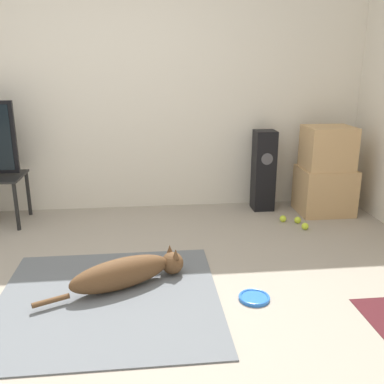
# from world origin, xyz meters

# --- Properties ---
(ground_plane) EXTENTS (12.00, 12.00, 0.00)m
(ground_plane) POSITION_xyz_m (0.00, 0.00, 0.00)
(ground_plane) COLOR #9E9384
(wall_back) EXTENTS (8.00, 0.06, 2.55)m
(wall_back) POSITION_xyz_m (0.00, 2.10, 1.27)
(wall_back) COLOR silver
(wall_back) RESTS_ON ground_plane
(area_rug) EXTENTS (1.46, 1.40, 0.01)m
(area_rug) POSITION_xyz_m (0.00, 0.15, 0.01)
(area_rug) COLOR slate
(area_rug) RESTS_ON ground_plane
(dog) EXTENTS (0.99, 0.52, 0.22)m
(dog) POSITION_xyz_m (0.13, 0.30, 0.12)
(dog) COLOR brown
(dog) RESTS_ON area_rug
(frisbee) EXTENTS (0.21, 0.21, 0.03)m
(frisbee) POSITION_xyz_m (0.96, 0.05, 0.01)
(frisbee) COLOR blue
(frisbee) RESTS_ON ground_plane
(cardboard_box_lower) EXTENTS (0.54, 0.45, 0.47)m
(cardboard_box_lower) POSITION_xyz_m (2.11, 1.68, 0.24)
(cardboard_box_lower) COLOR tan
(cardboard_box_lower) RESTS_ON ground_plane
(cardboard_box_upper) EXTENTS (0.47, 0.40, 0.43)m
(cardboard_box_upper) POSITION_xyz_m (2.09, 1.66, 0.69)
(cardboard_box_upper) COLOR tan
(cardboard_box_upper) RESTS_ON cardboard_box_lower
(floor_speaker) EXTENTS (0.22, 0.22, 0.84)m
(floor_speaker) POSITION_xyz_m (1.50, 1.86, 0.42)
(floor_speaker) COLOR black
(floor_speaker) RESTS_ON ground_plane
(tennis_ball_by_boxes) EXTENTS (0.07, 0.07, 0.07)m
(tennis_ball_by_boxes) POSITION_xyz_m (1.73, 1.39, 0.03)
(tennis_ball_by_boxes) COLOR #C6E033
(tennis_ball_by_boxes) RESTS_ON ground_plane
(tennis_ball_near_speaker) EXTENTS (0.07, 0.07, 0.07)m
(tennis_ball_near_speaker) POSITION_xyz_m (1.60, 1.44, 0.03)
(tennis_ball_near_speaker) COLOR #C6E033
(tennis_ball_near_speaker) RESTS_ON ground_plane
(tennis_ball_loose_on_carpet) EXTENTS (0.07, 0.07, 0.07)m
(tennis_ball_loose_on_carpet) POSITION_xyz_m (1.74, 1.22, 0.03)
(tennis_ball_loose_on_carpet) COLOR #C6E033
(tennis_ball_loose_on_carpet) RESTS_ON ground_plane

